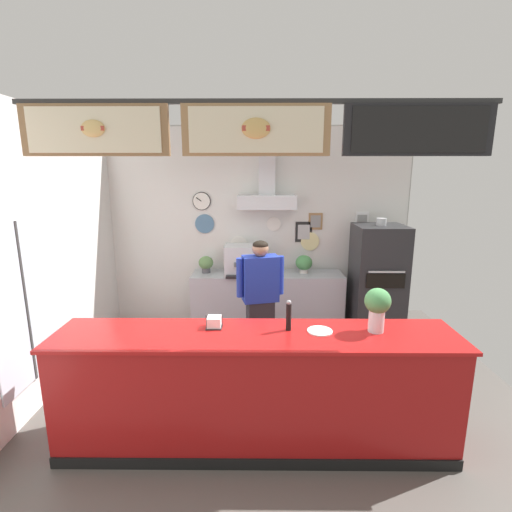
{
  "coord_description": "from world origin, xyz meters",
  "views": [
    {
      "loc": [
        0.03,
        -3.43,
        2.4
      ],
      "look_at": [
        -0.01,
        0.69,
        1.48
      ],
      "focal_mm": 26.51,
      "sensor_mm": 36.0,
      "label": 1
    }
  ],
  "objects": [
    {
      "name": "left_wall_with_window",
      "position": [
        -2.31,
        0.0,
        1.53
      ],
      "size": [
        0.15,
        4.85,
        3.07
      ],
      "color": "white",
      "rests_on": "ground_plane"
    },
    {
      "name": "back_prep_counter",
      "position": [
        0.15,
        2.02,
        0.45
      ],
      "size": [
        2.25,
        0.55,
        0.91
      ],
      "color": "#A3A5AD",
      "rests_on": "ground_plane"
    },
    {
      "name": "potted_oregano",
      "position": [
        -0.77,
        2.06,
        1.05
      ],
      "size": [
        0.22,
        0.22,
        0.25
      ],
      "color": "#4C4C51",
      "rests_on": "back_prep_counter"
    },
    {
      "name": "ground_plane",
      "position": [
        0.0,
        0.0,
        0.0
      ],
      "size": [
        5.82,
        5.82,
        0.0
      ],
      "primitive_type": "plane",
      "color": "#514C47"
    },
    {
      "name": "back_wall_assembly",
      "position": [
        0.01,
        2.28,
        1.63
      ],
      "size": [
        4.62,
        2.79,
        3.07
      ],
      "color": "#9E9E99",
      "rests_on": "ground_plane"
    },
    {
      "name": "pepper_grinder",
      "position": [
        0.28,
        -0.36,
        1.19
      ],
      "size": [
        0.05,
        0.05,
        0.27
      ],
      "color": "black",
      "rests_on": "service_counter"
    },
    {
      "name": "potted_sage",
      "position": [
        0.1,
        1.99,
        1.02
      ],
      "size": [
        0.16,
        0.16,
        0.2
      ],
      "color": "#4C4C51",
      "rests_on": "back_prep_counter"
    },
    {
      "name": "espresso_machine",
      "position": [
        -0.19,
        2.0,
        1.13
      ],
      "size": [
        0.58,
        0.49,
        0.44
      ],
      "color": "silver",
      "rests_on": "back_prep_counter"
    },
    {
      "name": "basil_vase",
      "position": [
        1.03,
        -0.39,
        1.28
      ],
      "size": [
        0.22,
        0.22,
        0.39
      ],
      "color": "silver",
      "rests_on": "service_counter"
    },
    {
      "name": "condiment_plate",
      "position": [
        0.55,
        -0.4,
        1.06
      ],
      "size": [
        0.22,
        0.22,
        0.01
      ],
      "color": "white",
      "rests_on": "service_counter"
    },
    {
      "name": "pizza_oven",
      "position": [
        1.73,
        1.81,
        0.84
      ],
      "size": [
        0.69,
        0.73,
        1.77
      ],
      "color": "#232326",
      "rests_on": "ground_plane"
    },
    {
      "name": "potted_thyme",
      "position": [
        0.7,
        2.06,
        1.06
      ],
      "size": [
        0.25,
        0.25,
        0.27
      ],
      "color": "beige",
      "rests_on": "back_prep_counter"
    },
    {
      "name": "napkin_holder",
      "position": [
        -0.37,
        -0.31,
        1.1
      ],
      "size": [
        0.15,
        0.14,
        0.11
      ],
      "color": "#262628",
      "rests_on": "service_counter"
    },
    {
      "name": "service_counter",
      "position": [
        0.0,
        -0.45,
        0.53
      ],
      "size": [
        3.46,
        0.68,
        1.06
      ],
      "color": "maroon",
      "rests_on": "ground_plane"
    },
    {
      "name": "shop_worker",
      "position": [
        0.04,
        0.86,
        0.87
      ],
      "size": [
        0.56,
        0.31,
        1.62
      ],
      "rotation": [
        0.0,
        0.0,
        3.38
      ],
      "color": "#232328",
      "rests_on": "ground_plane"
    }
  ]
}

